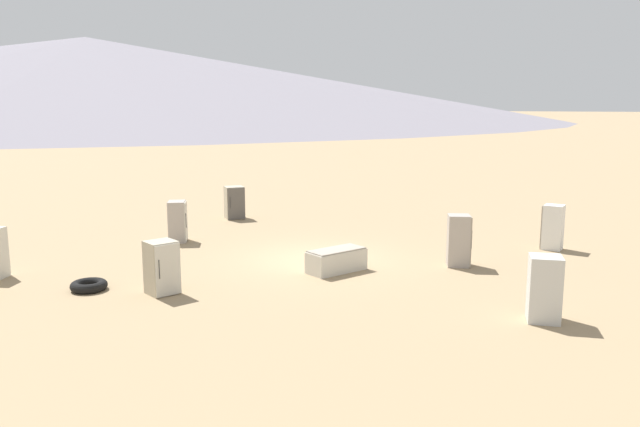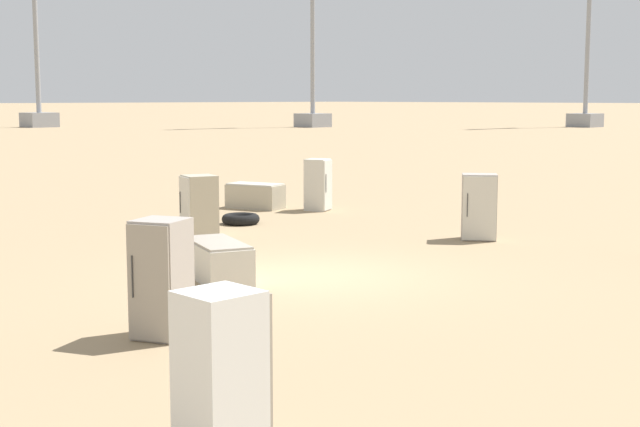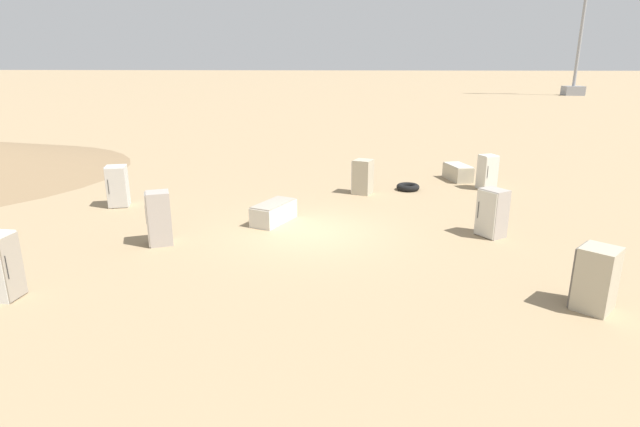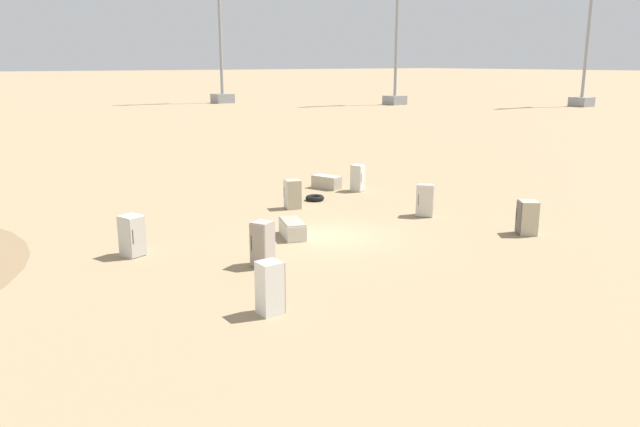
{
  "view_description": "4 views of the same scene",
  "coord_description": "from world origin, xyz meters",
  "px_view_note": "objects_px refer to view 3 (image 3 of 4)",
  "views": [
    {
      "loc": [
        -10.37,
        16.43,
        4.87
      ],
      "look_at": [
        -0.03,
        -0.34,
        1.44
      ],
      "focal_mm": 35.0,
      "sensor_mm": 36.0,
      "label": 1
    },
    {
      "loc": [
        -10.74,
        -11.4,
        3.17
      ],
      "look_at": [
        1.21,
        0.98,
        0.93
      ],
      "focal_mm": 50.0,
      "sensor_mm": 36.0,
      "label": 2
    },
    {
      "loc": [
        2.19,
        -14.79,
        5.08
      ],
      "look_at": [
        0.48,
        -1.36,
        1.04
      ],
      "focal_mm": 28.0,
      "sensor_mm": 36.0,
      "label": 3
    },
    {
      "loc": [
        -14.57,
        -19.8,
        6.96
      ],
      "look_at": [
        0.2,
        1.17,
        0.71
      ],
      "focal_mm": 35.0,
      "sensor_mm": 36.0,
      "label": 4
    }
  ],
  "objects_px": {
    "discarded_fridge_0": "(492,213)",
    "discarded_fridge_8": "(596,279)",
    "discarded_fridge_3": "(458,172)",
    "discarded_fridge_6": "(363,177)",
    "discarded_fridge_2": "(487,172)",
    "discarded_fridge_1": "(274,212)",
    "scrap_tire": "(408,187)",
    "discarded_fridge_4": "(0,266)",
    "discarded_fridge_7": "(118,186)",
    "discarded_fridge_5": "(159,218)",
    "power_pylon_2": "(579,46)"
  },
  "relations": [
    {
      "from": "discarded_fridge_0",
      "to": "discarded_fridge_8",
      "type": "bearing_deg",
      "value": 156.3
    },
    {
      "from": "discarded_fridge_3",
      "to": "discarded_fridge_6",
      "type": "xyz_separation_m",
      "value": [
        -4.23,
        -3.05,
        0.34
      ]
    },
    {
      "from": "discarded_fridge_0",
      "to": "discarded_fridge_2",
      "type": "xyz_separation_m",
      "value": [
        1.04,
        6.29,
        -0.01
      ]
    },
    {
      "from": "discarded_fridge_1",
      "to": "discarded_fridge_0",
      "type": "bearing_deg",
      "value": -164.43
    },
    {
      "from": "discarded_fridge_8",
      "to": "scrap_tire",
      "type": "xyz_separation_m",
      "value": [
        -3.5,
        10.36,
        -0.58
      ]
    },
    {
      "from": "discarded_fridge_4",
      "to": "scrap_tire",
      "type": "distance_m",
      "value": 14.91
    },
    {
      "from": "discarded_fridge_7",
      "to": "discarded_fridge_5",
      "type": "bearing_deg",
      "value": 112.36
    },
    {
      "from": "scrap_tire",
      "to": "power_pylon_2",
      "type": "bearing_deg",
      "value": 66.86
    },
    {
      "from": "discarded_fridge_7",
      "to": "discarded_fridge_8",
      "type": "distance_m",
      "value": 15.74
    },
    {
      "from": "discarded_fridge_4",
      "to": "discarded_fridge_6",
      "type": "distance_m",
      "value": 13.09
    },
    {
      "from": "discarded_fridge_6",
      "to": "discarded_fridge_7",
      "type": "bearing_deg",
      "value": 126.51
    },
    {
      "from": "discarded_fridge_1",
      "to": "discarded_fridge_5",
      "type": "xyz_separation_m",
      "value": [
        -2.86,
        -2.52,
        0.46
      ]
    },
    {
      "from": "discarded_fridge_5",
      "to": "power_pylon_2",
      "type": "bearing_deg",
      "value": -51.57
    },
    {
      "from": "discarded_fridge_2",
      "to": "discarded_fridge_7",
      "type": "height_order",
      "value": "discarded_fridge_7"
    },
    {
      "from": "discarded_fridge_1",
      "to": "scrap_tire",
      "type": "xyz_separation_m",
      "value": [
        4.66,
        5.12,
        -0.21
      ]
    },
    {
      "from": "power_pylon_2",
      "to": "scrap_tire",
      "type": "height_order",
      "value": "power_pylon_2"
    },
    {
      "from": "discarded_fridge_3",
      "to": "discarded_fridge_6",
      "type": "distance_m",
      "value": 5.23
    },
    {
      "from": "discarded_fridge_1",
      "to": "discarded_fridge_2",
      "type": "bearing_deg",
      "value": -124.17
    },
    {
      "from": "discarded_fridge_3",
      "to": "discarded_fridge_6",
      "type": "relative_size",
      "value": 1.25
    },
    {
      "from": "discarded_fridge_2",
      "to": "scrap_tire",
      "type": "distance_m",
      "value": 3.43
    },
    {
      "from": "discarded_fridge_3",
      "to": "discarded_fridge_8",
      "type": "height_order",
      "value": "discarded_fridge_8"
    },
    {
      "from": "discarded_fridge_5",
      "to": "scrap_tire",
      "type": "height_order",
      "value": "discarded_fridge_5"
    },
    {
      "from": "scrap_tire",
      "to": "discarded_fridge_2",
      "type": "bearing_deg",
      "value": 10.69
    },
    {
      "from": "discarded_fridge_7",
      "to": "scrap_tire",
      "type": "height_order",
      "value": "discarded_fridge_7"
    },
    {
      "from": "power_pylon_2",
      "to": "discarded_fridge_3",
      "type": "relative_size",
      "value": 14.92
    },
    {
      "from": "power_pylon_2",
      "to": "discarded_fridge_3",
      "type": "height_order",
      "value": "power_pylon_2"
    },
    {
      "from": "discarded_fridge_2",
      "to": "discarded_fridge_3",
      "type": "distance_m",
      "value": 1.91
    },
    {
      "from": "discarded_fridge_3",
      "to": "discarded_fridge_4",
      "type": "distance_m",
      "value": 18.11
    },
    {
      "from": "discarded_fridge_0",
      "to": "discarded_fridge_6",
      "type": "height_order",
      "value": "discarded_fridge_0"
    },
    {
      "from": "discarded_fridge_0",
      "to": "discarded_fridge_7",
      "type": "bearing_deg",
      "value": 43.97
    },
    {
      "from": "discarded_fridge_3",
      "to": "discarded_fridge_4",
      "type": "bearing_deg",
      "value": -149.34
    },
    {
      "from": "discarded_fridge_6",
      "to": "discarded_fridge_7",
      "type": "relative_size",
      "value": 0.92
    },
    {
      "from": "discarded_fridge_5",
      "to": "discarded_fridge_4",
      "type": "bearing_deg",
      "value": 126.94
    },
    {
      "from": "scrap_tire",
      "to": "discarded_fridge_8",
      "type": "bearing_deg",
      "value": -71.33
    },
    {
      "from": "discarded_fridge_7",
      "to": "discarded_fridge_3",
      "type": "bearing_deg",
      "value": -174.27
    },
    {
      "from": "discarded_fridge_2",
      "to": "discarded_fridge_1",
      "type": "bearing_deg",
      "value": 10.12
    },
    {
      "from": "discarded_fridge_7",
      "to": "power_pylon_2",
      "type": "bearing_deg",
      "value": -137.79
    },
    {
      "from": "discarded_fridge_6",
      "to": "power_pylon_2",
      "type": "bearing_deg",
      "value": -6.53
    },
    {
      "from": "discarded_fridge_4",
      "to": "discarded_fridge_7",
      "type": "height_order",
      "value": "discarded_fridge_4"
    },
    {
      "from": "power_pylon_2",
      "to": "discarded_fridge_5",
      "type": "distance_m",
      "value": 90.31
    },
    {
      "from": "discarded_fridge_5",
      "to": "discarded_fridge_7",
      "type": "bearing_deg",
      "value": 15.57
    },
    {
      "from": "discarded_fridge_3",
      "to": "power_pylon_2",
      "type": "bearing_deg",
      "value": 49.24
    },
    {
      "from": "discarded_fridge_3",
      "to": "scrap_tire",
      "type": "bearing_deg",
      "value": -155.04
    },
    {
      "from": "power_pylon_2",
      "to": "discarded_fridge_3",
      "type": "xyz_separation_m",
      "value": [
        -29.08,
        -71.28,
        -7.8
      ]
    },
    {
      "from": "discarded_fridge_2",
      "to": "discarded_fridge_4",
      "type": "relative_size",
      "value": 0.95
    },
    {
      "from": "discarded_fridge_1",
      "to": "discarded_fridge_3",
      "type": "height_order",
      "value": "discarded_fridge_3"
    },
    {
      "from": "discarded_fridge_1",
      "to": "discarded_fridge_3",
      "type": "bearing_deg",
      "value": -113.57
    },
    {
      "from": "discarded_fridge_7",
      "to": "discarded_fridge_1",
      "type": "bearing_deg",
      "value": 149.57
    },
    {
      "from": "power_pylon_2",
      "to": "discarded_fridge_8",
      "type": "xyz_separation_m",
      "value": [
        -27.92,
        -83.87,
        -7.45
      ]
    },
    {
      "from": "discarded_fridge_8",
      "to": "discarded_fridge_3",
      "type": "bearing_deg",
      "value": 42.86
    }
  ]
}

